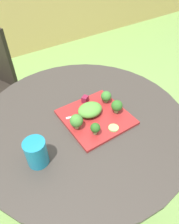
% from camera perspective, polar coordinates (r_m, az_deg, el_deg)
% --- Properties ---
extents(ground_plane, '(12.00, 12.00, 0.00)m').
position_cam_1_polar(ground_plane, '(1.58, -1.14, -20.61)').
color(ground_plane, '#70994C').
extents(patio_table, '(1.00, 1.00, 0.72)m').
position_cam_1_polar(patio_table, '(1.15, -1.47, -9.78)').
color(patio_table, '#38332D').
rests_on(patio_table, ground_plane).
extents(salad_plate, '(0.29, 0.29, 0.01)m').
position_cam_1_polar(salad_plate, '(0.98, 1.72, -1.41)').
color(salad_plate, maroon).
rests_on(salad_plate, patio_table).
extents(drinking_glass, '(0.08, 0.08, 0.12)m').
position_cam_1_polar(drinking_glass, '(0.81, -14.45, -11.11)').
color(drinking_glass, teal).
rests_on(drinking_glass, patio_table).
extents(fork, '(0.15, 0.07, 0.00)m').
position_cam_1_polar(fork, '(0.97, -1.17, -0.76)').
color(fork, silver).
rests_on(fork, salad_plate).
extents(lettuce_mound, '(0.12, 0.10, 0.05)m').
position_cam_1_polar(lettuce_mound, '(0.96, 0.15, 0.63)').
color(lettuce_mound, '#519338').
rests_on(lettuce_mound, salad_plate).
extents(broccoli_floret_0, '(0.06, 0.06, 0.07)m').
position_cam_1_polar(broccoli_floret_0, '(0.89, -3.65, -2.49)').
color(broccoli_floret_0, '#99B770').
rests_on(broccoli_floret_0, salad_plate).
extents(broccoli_floret_1, '(0.05, 0.05, 0.06)m').
position_cam_1_polar(broccoli_floret_1, '(1.03, 4.64, 4.33)').
color(broccoli_floret_1, '#99B770').
rests_on(broccoli_floret_1, salad_plate).
extents(broccoli_floret_2, '(0.04, 0.04, 0.06)m').
position_cam_1_polar(broccoli_floret_2, '(0.87, 1.62, -4.46)').
color(broccoli_floret_2, '#99B770').
rests_on(broccoli_floret_2, salad_plate).
extents(broccoli_floret_3, '(0.05, 0.05, 0.07)m').
position_cam_1_polar(broccoli_floret_3, '(0.97, 7.60, 1.69)').
color(broccoli_floret_3, '#99B770').
rests_on(broccoli_floret_3, salad_plate).
extents(cucumber_slice_0, '(0.05, 0.05, 0.01)m').
position_cam_1_polar(cucumber_slice_0, '(0.92, 6.67, -4.40)').
color(cucumber_slice_0, '#8EB766').
rests_on(cucumber_slice_0, salad_plate).
extents(beet_chunk_0, '(0.04, 0.04, 0.03)m').
position_cam_1_polar(beet_chunk_0, '(1.04, -1.24, 3.58)').
color(beet_chunk_0, maroon).
rests_on(beet_chunk_0, salad_plate).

